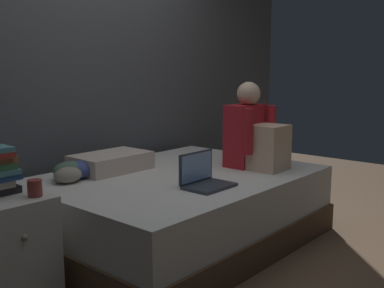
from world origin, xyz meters
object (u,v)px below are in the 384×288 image
bed (179,208)px  person_sitting (254,135)px  pillow (111,162)px  clothes_pile (73,171)px  laptop (204,178)px  nightstand (4,251)px  mug (35,188)px

bed → person_sitting: size_ratio=3.05×
pillow → clothes_pile: size_ratio=1.64×
bed → clothes_pile: clothes_pile is taller
bed → laptop: size_ratio=6.25×
bed → laptop: bearing=-114.1°
nightstand → laptop: 1.25m
person_sitting → pillow: (-0.79, 0.74, -0.19)m
person_sitting → laptop: 0.74m
nightstand → person_sitting: size_ratio=0.91×
person_sitting → pillow: bearing=136.9°
clothes_pile → pillow: bearing=2.4°
pillow → mug: size_ratio=6.22×
pillow → nightstand: bearing=-160.3°
person_sitting → mug: person_sitting is taller
bed → mug: mug is taller
clothes_pile → nightstand: bearing=-152.7°
bed → mug: (-1.17, -0.04, 0.39)m
pillow → person_sitting: bearing=-43.1°
person_sitting → laptop: person_sitting is taller
nightstand → mug: size_ratio=6.65×
bed → person_sitting: (0.54, -0.29, 0.51)m
nightstand → person_sitting: 1.93m
pillow → mug: bearing=-151.6°
bed → clothes_pile: 0.81m
mug → person_sitting: bearing=-8.3°
laptop → mug: size_ratio=3.56×
laptop → pillow: 0.83m
clothes_pile → laptop: bearing=-61.6°
person_sitting → laptop: (-0.71, -0.08, -0.20)m
laptop → mug: (-1.00, 0.33, 0.08)m
bed → clothes_pile: bearing=144.3°
bed → nightstand: 1.30m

